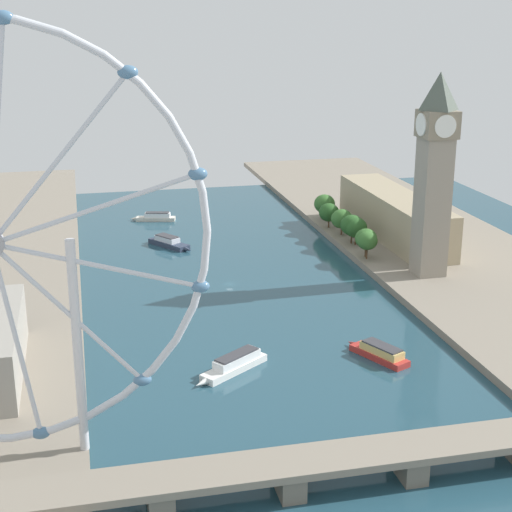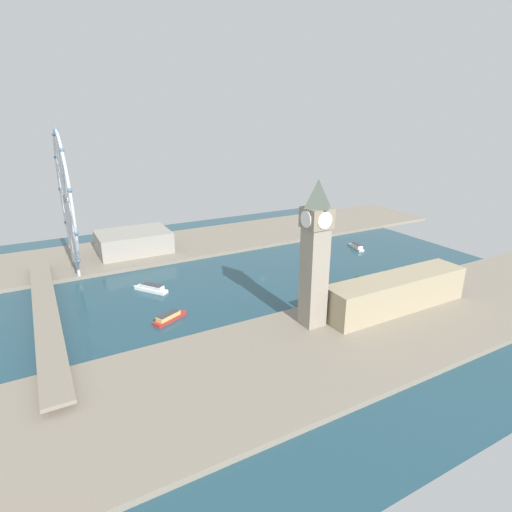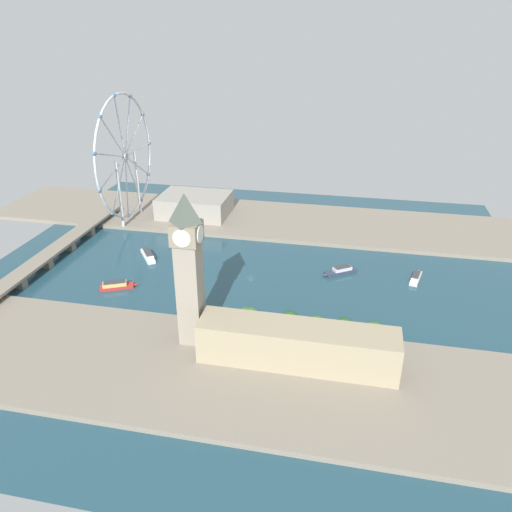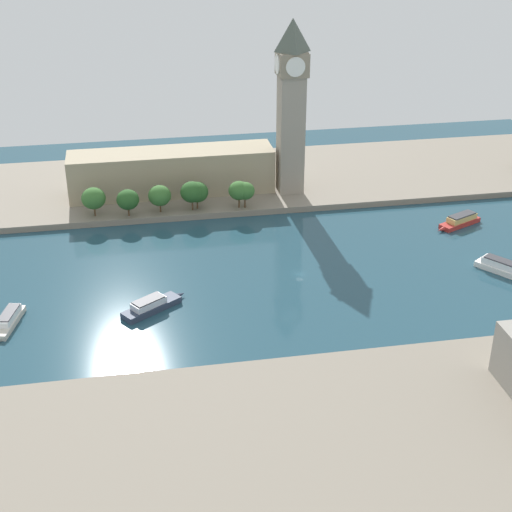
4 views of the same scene
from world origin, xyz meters
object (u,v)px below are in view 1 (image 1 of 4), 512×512
Objects in this scene: tour_boat_1 at (234,364)px; tour_boat_3 at (380,352)px; parliament_block at (394,215)px; tour_boat_0 at (155,217)px; river_bridge at (350,460)px; tour_boat_2 at (169,242)px; clock_tower at (434,172)px.

tour_boat_3 is at bearing 142.28° from tour_boat_1.
parliament_block reaches higher than tour_boat_3.
tour_boat_0 is at bearing -124.34° from tour_boat_1.
tour_boat_3 is (-34.29, -66.47, -4.03)m from river_bridge.
tour_boat_0 is (112.64, -69.02, -11.88)m from parliament_block.
tour_boat_0 is 52.07m from tour_boat_2.
parliament_block is at bearing -115.31° from river_bridge.
tour_boat_0 is at bearing 147.21° from tour_boat_2.
river_bridge reaches higher than tour_boat_3.
tour_boat_3 is (58.64, 130.08, -11.64)m from parliament_block.
river_bridge is 7.62× the size of tour_boat_2.
tour_boat_0 is 0.94× the size of tour_boat_1.
clock_tower is 3.16× the size of tour_boat_1.
tour_boat_0 is at bearing -31.50° from parliament_block.
parliament_block is at bearing 47.15° from tour_boat_2.
tour_boat_2 is (3.37, -145.29, -0.24)m from tour_boat_1.
river_bridge is at bearing 127.43° from tour_boat_3.
parliament_block is 4.00× the size of tour_boat_0.
parliament_block is 3.96× the size of tour_boat_2.
parliament_block reaches higher than tour_boat_1.
clock_tower is at bearing 142.94° from tour_boat_0.
tour_boat_1 reaches higher than tour_boat_2.
tour_boat_1 is (-4.64, 197.35, 0.36)m from tour_boat_0.
parliament_block is 143.16m from tour_boat_3.
tour_boat_0 is 0.99× the size of tour_boat_2.
river_bridge is 7.69× the size of tour_boat_0.
clock_tower is 135.64m from tour_boat_2.
tour_boat_2 is (102.74, -76.04, -45.41)m from clock_tower.
tour_boat_2 reaches higher than tour_boat_3.
tour_boat_3 reaches higher than tour_boat_0.
tour_boat_1 is at bearing -32.86° from tour_boat_2.
river_bridge reaches higher than tour_boat_1.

